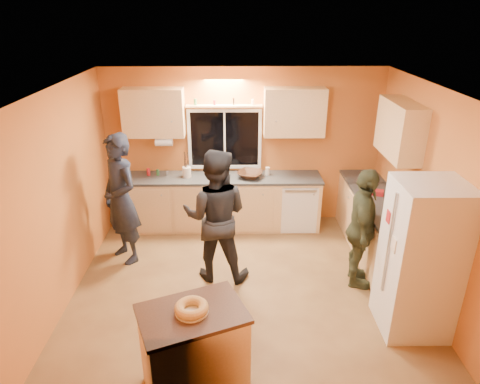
{
  "coord_description": "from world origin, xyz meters",
  "views": [
    {
      "loc": [
        -0.14,
        -4.77,
        3.45
      ],
      "look_at": [
        -0.07,
        0.4,
        1.19
      ],
      "focal_mm": 32.0,
      "sensor_mm": 36.0,
      "label": 1
    }
  ],
  "objects_px": {
    "refrigerator": "(420,259)",
    "island": "(194,351)",
    "person_left": "(121,200)",
    "person_center": "(216,216)",
    "person_right": "(362,229)"
  },
  "relations": [
    {
      "from": "person_center",
      "to": "person_right",
      "type": "xyz_separation_m",
      "value": [
        1.88,
        -0.2,
        -0.1
      ]
    },
    {
      "from": "island",
      "to": "person_right",
      "type": "distance_m",
      "value": 2.68
    },
    {
      "from": "refrigerator",
      "to": "person_left",
      "type": "bearing_deg",
      "value": 157.33
    },
    {
      "from": "island",
      "to": "person_center",
      "type": "height_order",
      "value": "person_center"
    },
    {
      "from": "refrigerator",
      "to": "person_right",
      "type": "xyz_separation_m",
      "value": [
        -0.4,
        0.85,
        -0.09
      ]
    },
    {
      "from": "person_left",
      "to": "person_center",
      "type": "bearing_deg",
      "value": 28.36
    },
    {
      "from": "refrigerator",
      "to": "person_left",
      "type": "height_order",
      "value": "person_left"
    },
    {
      "from": "island",
      "to": "person_right",
      "type": "bearing_deg",
      "value": 18.14
    },
    {
      "from": "island",
      "to": "person_center",
      "type": "xyz_separation_m",
      "value": [
        0.14,
        1.92,
        0.45
      ]
    },
    {
      "from": "island",
      "to": "person_center",
      "type": "distance_m",
      "value": 1.98
    },
    {
      "from": "island",
      "to": "person_right",
      "type": "xyz_separation_m",
      "value": [
        2.02,
        1.72,
        0.35
      ]
    },
    {
      "from": "person_left",
      "to": "person_right",
      "type": "xyz_separation_m",
      "value": [
        3.23,
        -0.67,
        -0.14
      ]
    },
    {
      "from": "island",
      "to": "person_right",
      "type": "relative_size",
      "value": 0.69
    },
    {
      "from": "refrigerator",
      "to": "island",
      "type": "distance_m",
      "value": 2.61
    },
    {
      "from": "refrigerator",
      "to": "person_center",
      "type": "distance_m",
      "value": 2.52
    }
  ]
}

